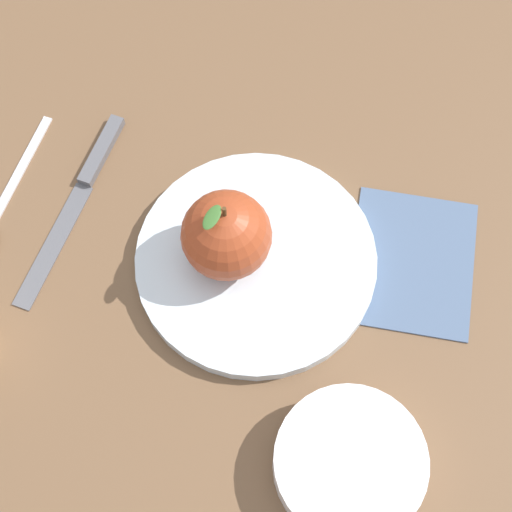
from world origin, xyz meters
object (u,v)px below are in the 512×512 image
dinner_plate (256,261)px  apple (226,235)px  knife (81,191)px  linen_napkin (412,261)px  side_bowl (350,463)px

dinner_plate → apple: (0.02, -0.02, 0.05)m
knife → linen_napkin: size_ratio=1.31×
dinner_plate → side_bowl: side_bowl is taller
apple → linen_napkin: bearing=145.6°
dinner_plate → side_bowl: (0.04, 0.20, 0.01)m
side_bowl → linen_napkin: size_ratio=0.89×
side_bowl → knife: (0.06, -0.36, -0.02)m
dinner_plate → linen_napkin: dinner_plate is taller
apple → knife: (0.08, -0.14, -0.05)m
knife → linen_napkin: bearing=132.8°
linen_napkin → knife: bearing=-47.2°
apple → side_bowl: (0.02, 0.22, -0.04)m
side_bowl → linen_napkin: bearing=-144.5°
apple → knife: size_ratio=0.50×
apple → dinner_plate: bearing=137.9°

